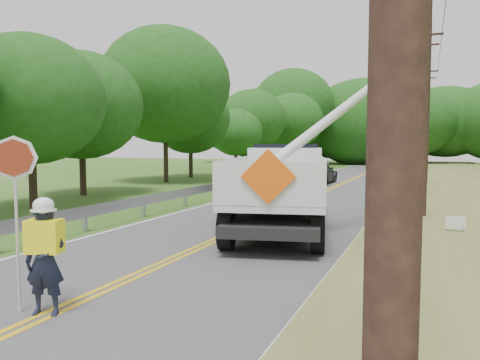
% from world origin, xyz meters
% --- Properties ---
extents(ground, '(140.00, 140.00, 0.00)m').
position_xyz_m(ground, '(0.00, 0.00, 0.00)').
color(ground, '#2F5618').
rests_on(ground, ground).
extents(road, '(7.20, 96.00, 0.03)m').
position_xyz_m(road, '(0.00, 14.00, 0.01)').
color(road, '#4B4A4D').
rests_on(road, ground).
extents(guardrail, '(0.18, 48.00, 0.77)m').
position_xyz_m(guardrail, '(-4.02, 14.91, 0.55)').
color(guardrail, '#A2A4AA').
rests_on(guardrail, ground).
extents(utility_poles, '(1.60, 43.30, 10.00)m').
position_xyz_m(utility_poles, '(5.00, 17.02, 5.27)').
color(utility_poles, black).
rests_on(utility_poles, ground).
extents(tall_grass_verge, '(7.00, 96.00, 0.30)m').
position_xyz_m(tall_grass_verge, '(7.10, 14.00, 0.15)').
color(tall_grass_verge, brown).
rests_on(tall_grass_verge, ground).
extents(treeline_left, '(10.28, 56.73, 12.10)m').
position_xyz_m(treeline_left, '(-10.86, 31.49, 5.98)').
color(treeline_left, '#332319').
rests_on(treeline_left, ground).
extents(treeline_horizon, '(55.73, 14.78, 11.65)m').
position_xyz_m(treeline_horizon, '(0.42, 56.29, 5.50)').
color(treeline_horizon, '#1C4D11').
rests_on(treeline_horizon, ground).
extents(flagger, '(1.04, 0.58, 2.65)m').
position_xyz_m(flagger, '(-0.04, -1.52, 0.97)').
color(flagger, '#191E33').
rests_on(flagger, road).
extents(bucket_truck, '(5.60, 7.71, 7.12)m').
position_xyz_m(bucket_truck, '(1.17, 7.41, 1.62)').
color(bucket_truck, black).
rests_on(bucket_truck, road).
extents(suv_silver, '(2.67, 5.78, 1.60)m').
position_xyz_m(suv_silver, '(-2.46, 17.20, 0.82)').
color(suv_silver, '#B0B2B7').
rests_on(suv_silver, road).
extents(suv_darkgrey, '(2.04, 5.00, 1.45)m').
position_xyz_m(suv_darkgrey, '(-1.58, 23.03, 0.75)').
color(suv_darkgrey, '#3B4044').
rests_on(suv_darkgrey, road).
extents(stop_sign_permanent, '(0.54, 0.06, 2.52)m').
position_xyz_m(stop_sign_permanent, '(-4.52, 20.94, 1.67)').
color(stop_sign_permanent, '#A2A4AA').
rests_on(stop_sign_permanent, ground).
extents(yard_sign, '(0.48, 0.06, 0.70)m').
position_xyz_m(yard_sign, '(5.87, 6.44, 0.50)').
color(yard_sign, white).
rests_on(yard_sign, ground).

